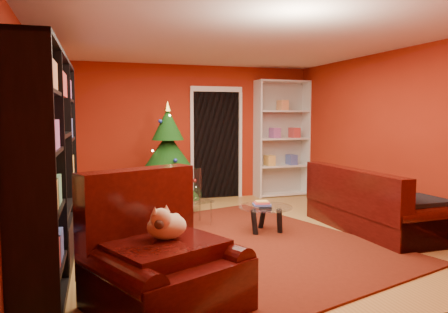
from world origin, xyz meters
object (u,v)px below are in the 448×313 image
object	(u,v)px
gift_box_teal	(130,209)
gift_box_red	(163,199)
armchair	(166,255)
gift_box_green	(159,207)
rug	(231,246)
acrylic_chair	(196,201)
sofa	(375,198)
coffee_table	(265,219)
media_unit	(47,163)
dog	(167,226)
white_bookshelf	(282,139)
christmas_tree	(168,159)

from	to	relation	value
gift_box_teal	gift_box_red	world-z (taller)	gift_box_teal
armchair	gift_box_green	bearing A→B (deg)	56.99
rug	acrylic_chair	xyz separation A→B (m)	(-0.16, 1.14, 0.37)
sofa	coffee_table	size ratio (longest dim) A/B	2.88
acrylic_chair	gift_box_teal	bearing A→B (deg)	121.46
media_unit	gift_box_red	size ratio (longest dim) A/B	15.12
media_unit	coffee_table	size ratio (longest dim) A/B	3.99
armchair	dog	bearing A→B (deg)	45.00
white_bookshelf	sofa	distance (m)	3.00
rug	coffee_table	xyz separation A→B (m)	(0.66, 0.47, 0.18)
gift_box_red	white_bookshelf	size ratio (longest dim) A/B	0.08
sofa	white_bookshelf	bearing A→B (deg)	0.13
christmas_tree	armchair	size ratio (longest dim) A/B	1.57
rug	coffee_table	size ratio (longest dim) A/B	5.19
acrylic_chair	dog	bearing A→B (deg)	-126.47
gift_box_red	coffee_table	world-z (taller)	coffee_table
sofa	acrylic_chair	bearing A→B (deg)	65.74
rug	media_unit	distance (m)	2.37
rug	armchair	world-z (taller)	armchair
rug	armchair	bearing A→B (deg)	-126.13
media_unit	white_bookshelf	xyz separation A→B (m)	(4.22, 3.17, 0.03)
sofa	coffee_table	distance (m)	1.60
christmas_tree	gift_box_green	distance (m)	0.82
gift_box_green	gift_box_red	bearing A→B (deg)	75.73
media_unit	gift_box_green	bearing A→B (deg)	56.71
gift_box_green	sofa	xyz separation A→B (m)	(2.77, -1.89, 0.32)
dog	coffee_table	distance (m)	2.62
christmas_tree	armchair	world-z (taller)	christmas_tree
media_unit	sofa	distance (m)	4.36
white_bookshelf	sofa	bearing A→B (deg)	-89.78
rug	armchair	distance (m)	1.91
white_bookshelf	dog	world-z (taller)	white_bookshelf
media_unit	coffee_table	world-z (taller)	media_unit
white_bookshelf	armchair	xyz separation A→B (m)	(-3.23, -4.55, -0.70)
white_bookshelf	rug	bearing A→B (deg)	-126.21
coffee_table	gift_box_red	bearing A→B (deg)	111.86
media_unit	white_bookshelf	bearing A→B (deg)	39.00
dog	christmas_tree	bearing A→B (deg)	54.74
christmas_tree	coffee_table	size ratio (longest dim) A/B	2.55
rug	media_unit	size ratio (longest dim) A/B	1.30
media_unit	dog	size ratio (longest dim) A/B	7.39
sofa	media_unit	bearing A→B (deg)	92.19
media_unit	dog	xyz separation A→B (m)	(1.02, -1.31, -0.43)
coffee_table	armchair	bearing A→B (deg)	-131.74
gift_box_red	dog	xyz separation A→B (m)	(-0.74, -4.37, 0.60)
white_bookshelf	coffee_table	distance (m)	3.13
sofa	dog	bearing A→B (deg)	114.35
gift_box_teal	sofa	bearing A→B (deg)	-28.85
media_unit	gift_box_teal	bearing A→B (deg)	65.25
armchair	sofa	size ratio (longest dim) A/B	0.56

